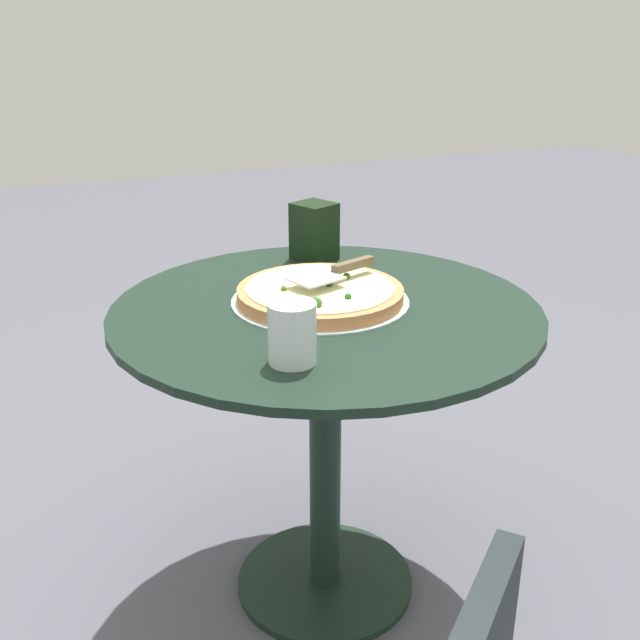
{
  "coord_description": "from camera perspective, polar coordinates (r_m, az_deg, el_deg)",
  "views": [
    {
      "loc": [
        0.56,
        1.34,
        1.26
      ],
      "look_at": [
        0.0,
        -0.03,
        0.67
      ],
      "focal_mm": 42.81,
      "sensor_mm": 36.0,
      "label": 1
    }
  ],
  "objects": [
    {
      "name": "patio_table",
      "position": [
        1.62,
        0.41,
        -4.55
      ],
      "size": [
        0.88,
        0.88,
        0.71
      ],
      "color": "black",
      "rests_on": "ground"
    },
    {
      "name": "drinking_cup",
      "position": [
        1.29,
        -2.09,
        -0.98
      ],
      "size": [
        0.08,
        0.08,
        0.11
      ],
      "primitive_type": "cylinder",
      "color": "white",
      "rests_on": "patio_table"
    },
    {
      "name": "napkin_dispenser",
      "position": [
        1.84,
        -0.43,
        6.64
      ],
      "size": [
        0.11,
        0.12,
        0.14
      ],
      "primitive_type": "cube",
      "rotation": [
        0.0,
        0.0,
        5.13
      ],
      "color": "black",
      "rests_on": "patio_table"
    },
    {
      "name": "ground_plane",
      "position": [
        1.93,
        0.36,
        -19.07
      ],
      "size": [
        10.0,
        10.0,
        0.0
      ],
      "primitive_type": "plane",
      "color": "#595A64"
    },
    {
      "name": "pizza_on_tray",
      "position": [
        1.58,
        0.0,
        1.93
      ],
      "size": [
        0.37,
        0.37,
        0.05
      ],
      "color": "silver",
      "rests_on": "patio_table"
    },
    {
      "name": "pizza_server",
      "position": [
        1.59,
        1.18,
        3.69
      ],
      "size": [
        0.21,
        0.11,
        0.02
      ],
      "color": "silver",
      "rests_on": "pizza_on_tray"
    }
  ]
}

